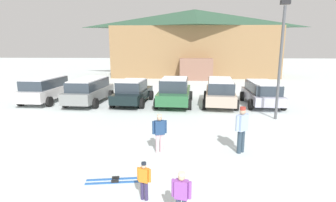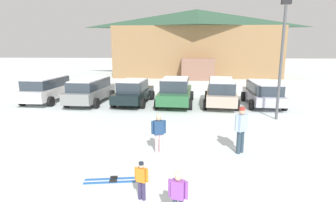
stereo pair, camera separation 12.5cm
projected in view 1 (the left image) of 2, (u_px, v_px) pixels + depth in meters
name	position (u px, v px, depth m)	size (l,w,h in m)	color
ski_lodge	(194.00, 43.00, 32.92)	(20.39, 9.40, 8.15)	#98734A
parked_white_suv	(46.00, 89.00, 17.63)	(2.29, 4.53, 1.67)	white
parked_grey_wagon	(89.00, 90.00, 17.23)	(2.35, 4.81, 1.64)	gray
parked_black_sedan	(133.00, 92.00, 17.12)	(2.40, 4.51, 1.58)	black
parked_green_coupe	(175.00, 91.00, 16.87)	(2.45, 4.73, 1.74)	#2A653A
parked_beige_suv	(220.00, 91.00, 16.78)	(2.48, 4.92, 1.67)	#B7A593
parked_silver_wagon	(262.00, 92.00, 16.65)	(2.24, 4.36, 1.52)	#B6B6CB
skier_child_in_purple_jacket	(181.00, 194.00, 5.52)	(0.42, 0.23, 1.16)	#353D57
skier_child_in_orange_jacket	(144.00, 179.00, 6.37)	(0.35, 0.21, 0.99)	#382F59
skier_adult_in_blue_parka	(242.00, 127.00, 9.16)	(0.49, 0.45, 1.67)	#2E4050
skier_teen_in_navy_coat	(160.00, 131.00, 9.17)	(0.50, 0.29, 1.41)	beige
pair_of_skis	(114.00, 180.00, 7.36)	(1.56, 0.51, 0.08)	#275EB3
lamp_post	(281.00, 55.00, 12.99)	(0.44, 0.24, 5.87)	#515459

